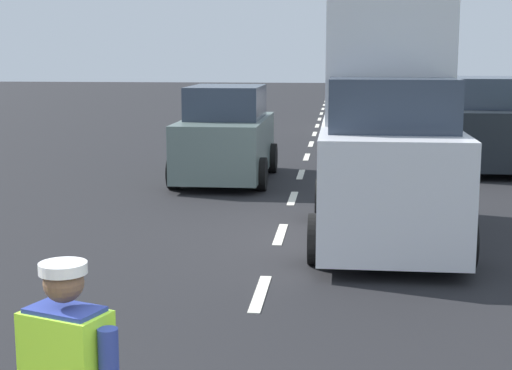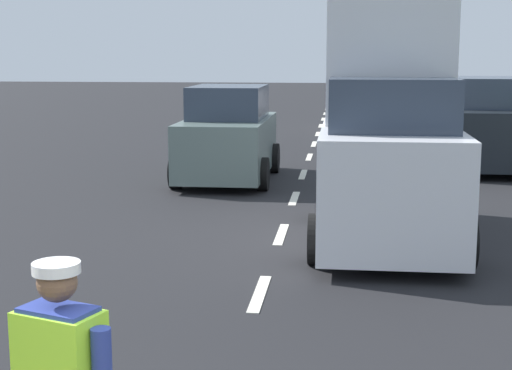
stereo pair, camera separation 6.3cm
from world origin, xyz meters
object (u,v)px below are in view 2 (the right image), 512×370
object	(u,v)px
car_outgoing_far	(373,103)
car_oncoming_lead	(228,137)
delivery_truck	(387,132)
car_parked_far	(486,126)

from	to	relation	value
car_outgoing_far	car_oncoming_lead	world-z (taller)	car_oncoming_lead
car_outgoing_far	car_oncoming_lead	bearing A→B (deg)	-106.35
car_outgoing_far	delivery_truck	bearing A→B (deg)	-91.12
car_parked_far	delivery_truck	bearing A→B (deg)	-110.15
car_oncoming_lead	car_parked_far	world-z (taller)	car_parked_far
car_outgoing_far	car_parked_far	distance (m)	9.78
car_outgoing_far	car_parked_far	world-z (taller)	car_parked_far
delivery_truck	car_parked_far	xyz separation A→B (m)	(2.75, 7.49, -0.59)
car_oncoming_lead	car_parked_far	xyz separation A→B (m)	(5.91, 2.44, 0.07)
car_oncoming_lead	car_parked_far	size ratio (longest dim) A/B	0.91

